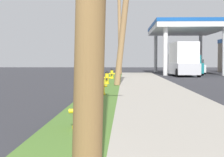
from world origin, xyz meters
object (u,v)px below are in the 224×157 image
Objects in this scene: fire_hydrant_nearest at (79,112)px; fire_hydrant_third at (107,78)px; fire_hydrant_second at (102,86)px; street_sign_post at (94,55)px; truck_silver_on_apron at (182,60)px; truck_teal_at_forecourt at (187,66)px; utility_pole_midground at (125,7)px; car_white_by_near_pump at (195,67)px; fire_hydrant_fourth at (112,74)px; car_navy_by_far_pump at (189,67)px; utility_pole_background at (119,25)px.

fire_hydrant_nearest and fire_hydrant_third have the same top height.
fire_hydrant_second is 0.35× the size of street_sign_post.
fire_hydrant_nearest is at bearing -102.24° from truck_silver_on_apron.
truck_silver_on_apron is (6.23, 21.15, 1.04)m from fire_hydrant_second.
truck_silver_on_apron reaches higher than truck_teal_at_forecourt.
utility_pole_midground is at bearing -108.61° from truck_teal_at_forecourt.
utility_pole_midground is (0.92, 5.70, 3.87)m from fire_hydrant_second.
truck_teal_at_forecourt is 3.60m from truck_silver_on_apron.
truck_teal_at_forecourt is at bearing 74.82° from street_sign_post.
fire_hydrant_second is 0.09× the size of utility_pole_midground.
truck_teal_at_forecourt reaches higher than fire_hydrant_third.
fire_hydrant_fourth is at bearing -120.74° from car_white_by_near_pump.
truck_teal_at_forecourt is at bearing -111.15° from car_white_by_near_pump.
truck_teal_at_forecourt reaches higher than fire_hydrant_second.
fire_hydrant_fourth is at bearing -123.84° from truck_teal_at_forecourt.
fire_hydrant_second is at bearing 87.65° from street_sign_post.
car_navy_by_far_pump is 0.70× the size of truck_silver_on_apron.
fire_hydrant_third and fire_hydrant_fourth have the same top height.
street_sign_post is (-0.49, -25.83, -3.37)m from utility_pole_background.
truck_silver_on_apron is (6.28, 7.51, 1.04)m from fire_hydrant_fourth.
fire_hydrant_third is at bearing 129.50° from utility_pole_midground.
car_navy_by_far_pump reaches higher than fire_hydrant_second.
street_sign_post reaches higher than car_navy_by_far_pump.
fire_hydrant_nearest is 0.16× the size of car_navy_by_far_pump.
car_navy_by_far_pump is at bearing 91.11° from car_white_by_near_pump.
fire_hydrant_second is at bearing -90.96° from utility_pole_background.
fire_hydrant_fourth is 0.16× the size of car_navy_by_far_pump.
car_white_by_near_pump is at bearing 68.85° from truck_teal_at_forecourt.
fire_hydrant_third is 0.16× the size of car_navy_by_far_pump.
fire_hydrant_fourth is 8.88m from utility_pole_midground.
street_sign_post is at bearing -91.10° from utility_pole_background.
utility_pole_midground is at bearing -108.99° from truck_silver_on_apron.
truck_teal_at_forecourt is at bearing -101.13° from car_navy_by_far_pump.
utility_pole_midground is at bearing 82.96° from street_sign_post.
utility_pole_background reaches higher than street_sign_post.
street_sign_post is (0.02, -9.58, 1.19)m from fire_hydrant_third.
car_navy_by_far_pump is 7.62m from truck_teal_at_forecourt.
fire_hydrant_second is at bearing -106.48° from truck_teal_at_forecourt.
car_navy_by_far_pump is (8.35, 8.81, -4.28)m from utility_pole_background.
fire_hydrant_nearest is at bearing -103.70° from car_white_by_near_pump.
car_navy_by_far_pump is (8.73, 32.02, 0.28)m from fire_hydrant_second.
street_sign_post is at bearing -104.32° from car_navy_by_far_pump.
fire_hydrant_fourth is at bearing 89.81° from street_sign_post.
fire_hydrant_nearest is 29.40m from truck_silver_on_apron.
car_white_by_near_pump reaches higher than fire_hydrant_second.
fire_hydrant_third is 15.57m from truck_silver_on_apron.
utility_pole_background is at bearing 160.48° from truck_silver_on_apron.
utility_pole_background is at bearing 89.28° from fire_hydrant_nearest.
car_navy_by_far_pump is (7.81, 26.32, -3.59)m from utility_pole_midground.
utility_pole_midground is at bearing -106.54° from car_navy_by_far_pump.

